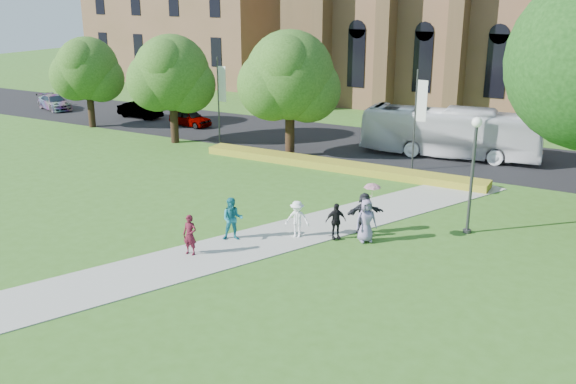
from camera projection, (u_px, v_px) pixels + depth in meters
The scene contains 21 objects.
ground at pixel (248, 250), 26.79m from camera, with size 160.00×160.00×0.00m, color #39671E.
road at pixel (406, 149), 43.42m from camera, with size 160.00×10.00×0.02m, color black.
footpath at pixel (260, 242), 27.61m from camera, with size 3.20×30.00×0.04m, color #B2B2A8.
flower_hedge at pixel (337, 166), 38.63m from camera, with size 18.00×1.40×0.45m, color gold.
streetlamp at pixel (473, 162), 27.71m from camera, with size 0.44×0.44×5.24m.
street_tree_0 at pixel (171, 73), 43.89m from camera, with size 5.20×5.20×7.50m.
street_tree_1 at pixel (290, 75), 40.03m from camera, with size 5.60×5.60×8.05m.
street_tree_2 at pixel (87, 69), 49.00m from camera, with size 4.80×4.80×6.95m.
banner_pole_0 at pixel (417, 114), 37.42m from camera, with size 0.70×0.10×6.00m.
banner_pole_1 at pixel (220, 96), 43.90m from camera, with size 0.70×0.10×6.00m.
tour_coach at pixel (450, 132), 41.09m from camera, with size 2.65×11.31×3.15m, color white.
car_0 at pixel (190, 118), 50.45m from camera, with size 1.48×3.68×1.25m, color gray.
car_1 at pixel (140, 110), 53.60m from camera, with size 1.40×4.01×1.32m, color gray.
car_2 at pixel (54, 102), 57.23m from camera, with size 1.79×4.40×1.28m, color gray.
pedestrian_0 at pixel (190, 235), 26.05m from camera, with size 0.61×0.40×1.69m, color #501220.
pedestrian_1 at pixel (232, 219), 27.55m from camera, with size 0.92×0.72×1.89m, color #1A7585.
pedestrian_2 at pixel (297, 219), 27.88m from camera, with size 1.07×0.61×1.65m, color white.
pedestrian_3 at pixel (336, 221), 27.70m from camera, with size 0.94×0.39×1.61m, color black.
pedestrian_4 at pixel (366, 221), 27.37m from camera, with size 0.92×0.60×1.88m, color gray.
pedestrian_5 at pixel (364, 213), 28.37m from camera, with size 1.70×0.54×1.84m, color #222329.
parasol at pixel (372, 193), 26.99m from camera, with size 0.71×0.71×0.62m, color #C58BA3.
Camera 1 is at (13.52, -20.81, 10.50)m, focal length 40.00 mm.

